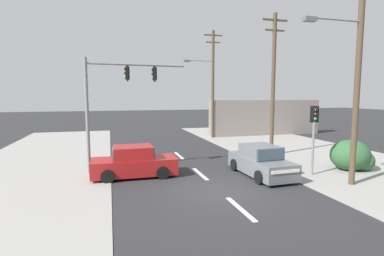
% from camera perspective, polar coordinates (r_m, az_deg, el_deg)
% --- Properties ---
extents(ground_plane, '(140.00, 140.00, 0.00)m').
position_cam_1_polar(ground_plane, '(13.11, 5.49, -11.98)').
color(ground_plane, '#28282B').
extents(lane_dash_near, '(0.20, 2.40, 0.01)m').
position_cam_1_polar(lane_dash_near, '(11.37, 9.20, -14.92)').
color(lane_dash_near, silver).
rests_on(lane_dash_near, ground).
extents(lane_dash_mid, '(0.20, 2.40, 0.01)m').
position_cam_1_polar(lane_dash_mid, '(15.83, 1.57, -8.72)').
color(lane_dash_mid, silver).
rests_on(lane_dash_mid, ground).
extents(lane_dash_far, '(0.20, 2.40, 0.01)m').
position_cam_1_polar(lane_dash_far, '(20.53, -2.53, -5.23)').
color(lane_dash_far, silver).
rests_on(lane_dash_far, ground).
extents(kerb_right_verge, '(10.00, 44.00, 0.02)m').
position_cam_1_polar(kerb_right_verge, '(19.59, 28.78, -6.55)').
color(kerb_right_verge, gray).
rests_on(kerb_right_verge, ground).
extents(kerb_left_verge, '(8.00, 40.00, 0.02)m').
position_cam_1_polar(kerb_left_verge, '(16.64, -29.24, -8.76)').
color(kerb_left_verge, gray).
rests_on(kerb_left_verge, ground).
extents(utility_pole_foreground_right, '(3.78, 0.29, 10.10)m').
position_cam_1_polar(utility_pole_foreground_right, '(15.24, 28.77, 10.48)').
color(utility_pole_foreground_right, '#4C3D2B').
rests_on(utility_pole_foreground_right, ground).
extents(utility_pole_midground_right, '(1.80, 0.26, 9.43)m').
position_cam_1_polar(utility_pole_midground_right, '(20.90, 15.21, 8.40)').
color(utility_pole_midground_right, '#4C3D2B').
rests_on(utility_pole_midground_right, ground).
extents(utility_pole_background_right, '(3.78, 0.41, 10.12)m').
position_cam_1_polar(utility_pole_background_right, '(28.76, 3.76, 8.91)').
color(utility_pole_background_right, '#4C3D2B').
rests_on(utility_pole_background_right, ground).
extents(traffic_signal_mast, '(5.28, 0.53, 6.00)m').
position_cam_1_polar(traffic_signal_mast, '(16.26, -14.88, 6.24)').
color(traffic_signal_mast, slate).
rests_on(traffic_signal_mast, ground).
extents(pedestal_signal_right_kerb, '(0.44, 0.31, 3.56)m').
position_cam_1_polar(pedestal_signal_right_kerb, '(16.37, 22.20, -0.08)').
color(pedestal_signal_right_kerb, slate).
rests_on(pedestal_signal_right_kerb, ground).
extents(roadside_bush, '(2.27, 1.95, 1.67)m').
position_cam_1_polar(roadside_bush, '(18.58, 28.22, -4.73)').
color(roadside_bush, '#2D5B33').
rests_on(roadside_bush, ground).
extents(shopfront_wall_far, '(12.00, 1.00, 3.60)m').
position_cam_1_polar(shopfront_wall_far, '(31.74, 13.82, 1.95)').
color(shopfront_wall_far, gray).
rests_on(shopfront_wall_far, ground).
extents(sedan_oncoming_mid, '(2.03, 4.31, 1.56)m').
position_cam_1_polar(sedan_oncoming_mid, '(15.78, 12.95, -6.31)').
color(sedan_oncoming_mid, slate).
rests_on(sedan_oncoming_mid, ground).
extents(sedan_kerbside_parked, '(4.25, 1.90, 1.56)m').
position_cam_1_polar(sedan_kerbside_parked, '(15.44, -10.99, -6.54)').
color(sedan_kerbside_parked, maroon).
rests_on(sedan_kerbside_parked, ground).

